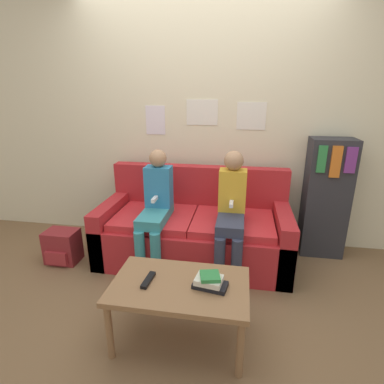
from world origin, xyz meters
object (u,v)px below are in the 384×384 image
Objects in this scene: person_left at (156,205)px; backpack at (62,247)px; person_right at (231,209)px; bookshelf at (326,198)px; couch at (194,230)px; coffee_table at (180,290)px; tv_remote at (148,280)px.

person_left is 1.03m from backpack.
bookshelf reaches higher than person_right.
bookshelf reaches higher than person_left.
person_left is at bearing 6.89° from backpack.
coffee_table is (0.08, -1.07, 0.09)m from couch.
person_left reaches higher than couch.
person_right reaches higher than coffee_table.
backpack is (-0.92, -0.11, -0.45)m from person_left.
backpack is (-1.12, 0.77, -0.28)m from tv_remote.
tv_remote is at bearing -118.47° from person_right.
tv_remote reaches higher than coffee_table.
bookshelf is (1.58, 0.51, -0.01)m from person_left.
person_left is 6.33× the size of tv_remote.
coffee_table is 0.74× the size of bookshelf.
coffee_table reaches higher than backpack.
backpack is (-1.33, 0.76, -0.22)m from coffee_table.
couch is 1.53× the size of bookshelf.
couch is 10.42× the size of tv_remote.
person_left reaches higher than backpack.
couch reaches higher than backpack.
tv_remote is 0.54× the size of backpack.
couch is 1.63× the size of person_right.
bookshelf is at bearing 49.43° from coffee_table.
couch is 1.65× the size of person_left.
person_right is at bearing -150.78° from bookshelf.
bookshelf is 3.67× the size of backpack.
backpack is (-1.25, -0.31, -0.13)m from couch.
couch is at bearing 13.92° from backpack.
tv_remote is at bearing -134.84° from bookshelf.
coffee_table is 1.54m from backpack.
coffee_table is 2.71× the size of backpack.
couch reaches higher than tv_remote.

